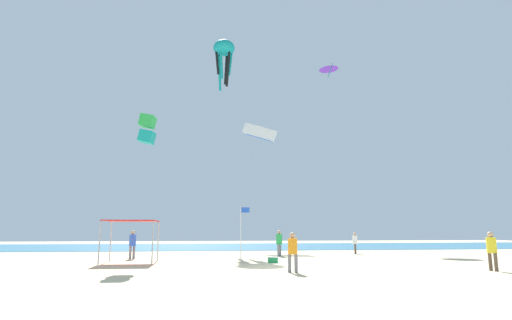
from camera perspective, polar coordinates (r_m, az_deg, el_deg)
ground at (r=21.37m, az=2.90°, el=-15.12°), size 110.00×110.00×0.10m
ocean_strip at (r=50.03m, az=-3.06°, el=-12.07°), size 110.00×22.10×0.03m
canopy_tent at (r=25.69m, az=-17.16°, el=-8.44°), size 2.98×2.85×2.50m
person_near_tent at (r=30.81m, az=3.29°, el=-11.35°), size 0.45×0.45×1.91m
person_leftmost at (r=22.67m, az=30.33°, el=-10.64°), size 0.44×0.49×1.84m
person_central at (r=34.69m, az=13.81°, el=-11.09°), size 0.41×0.44×1.75m
person_rightmost at (r=29.06m, az=-17.03°, el=-11.03°), size 0.45×0.45×1.90m
person_far_shore at (r=18.96m, az=5.19°, el=-12.40°), size 0.43×0.43×1.80m
banner_flag at (r=27.08m, az=-2.02°, el=-9.53°), size 0.61×0.06×3.42m
cooler_box at (r=24.64m, az=2.39°, el=-13.91°), size 0.57×0.37×0.35m
kite_octopus_teal at (r=51.35m, az=-4.54°, el=15.18°), size 2.93×2.93×6.18m
kite_delta_purple at (r=55.66m, az=10.20°, el=12.70°), size 2.83×2.81×2.09m
kite_box_green at (r=26.66m, az=-15.12°, el=4.24°), size 1.11×1.01×1.93m
kite_parafoil_white at (r=45.58m, az=0.49°, el=3.94°), size 3.78×2.29×2.54m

